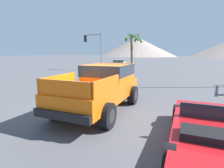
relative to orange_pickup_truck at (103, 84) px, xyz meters
The scene contains 6 objects.
ground_plane 1.26m from the orange_pickup_truck, 98.45° to the right, with size 320.00×320.00×0.00m, color #4C4C51.
orange_pickup_truck is the anchor object (origin of this frame).
red_convertible_car 4.47m from the orange_pickup_truck, 18.66° to the right, with size 2.51×4.69×1.02m.
parked_car_tan 24.07m from the orange_pickup_truck, 117.19° to the left, with size 4.76×2.62×1.17m.
traffic_light_main 17.64m from the orange_pickup_truck, 128.44° to the left, with size 3.16×0.38×5.11m.
palm_tree_tall 19.63m from the orange_pickup_truck, 111.35° to the left, with size 2.81×2.75×5.53m.
Camera 1 is at (4.26, -5.37, 2.37)m, focal length 28.00 mm.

